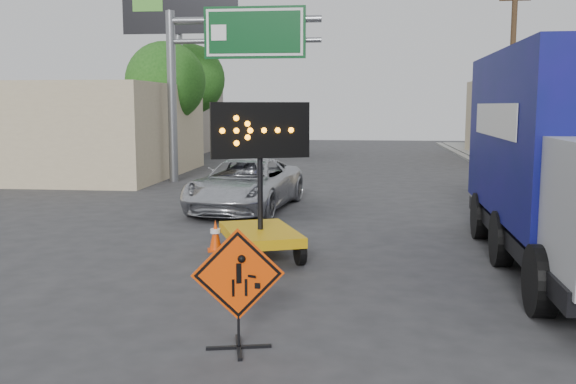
% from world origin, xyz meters
% --- Properties ---
extents(ground, '(100.00, 100.00, 0.00)m').
position_xyz_m(ground, '(0.00, 0.00, 0.00)').
color(ground, '#2D2D30').
rests_on(ground, ground).
extents(curb_right, '(0.40, 60.00, 0.12)m').
position_xyz_m(curb_right, '(7.20, 15.00, 0.06)').
color(curb_right, gray).
rests_on(curb_right, ground).
extents(storefront_left_near, '(14.00, 10.00, 4.00)m').
position_xyz_m(storefront_left_near, '(-14.00, 20.00, 2.00)').
color(storefront_left_near, beige).
rests_on(storefront_left_near, ground).
extents(storefront_left_far, '(12.00, 10.00, 4.40)m').
position_xyz_m(storefront_left_far, '(-15.00, 34.00, 2.20)').
color(storefront_left_far, gray).
rests_on(storefront_left_far, ground).
extents(highway_gantry, '(6.18, 0.38, 6.90)m').
position_xyz_m(highway_gantry, '(-4.43, 17.96, 5.07)').
color(highway_gantry, slate).
rests_on(highway_gantry, ground).
extents(billboard, '(6.10, 0.54, 9.85)m').
position_xyz_m(billboard, '(-8.35, 25.87, 7.35)').
color(billboard, slate).
rests_on(billboard, ground).
extents(utility_pole_far, '(1.80, 0.26, 9.00)m').
position_xyz_m(utility_pole_far, '(8.00, 24.00, 4.68)').
color(utility_pole_far, '#44321D').
rests_on(utility_pole_far, ground).
extents(tree_left_near, '(3.71, 3.71, 6.03)m').
position_xyz_m(tree_left_near, '(-8.00, 22.00, 4.16)').
color(tree_left_near, '#44321D').
rests_on(tree_left_near, ground).
extents(tree_left_far, '(4.10, 4.10, 6.66)m').
position_xyz_m(tree_left_far, '(-9.00, 30.00, 4.60)').
color(tree_left_far, '#44321D').
rests_on(tree_left_far, ground).
extents(construction_sign, '(1.16, 0.83, 1.58)m').
position_xyz_m(construction_sign, '(-0.41, 0.45, 0.83)').
color(construction_sign, black).
rests_on(construction_sign, ground).
extents(arrow_board, '(2.07, 2.56, 3.16)m').
position_xyz_m(arrow_board, '(-0.91, 5.34, 0.70)').
color(arrow_board, '#CA960B').
rests_on(arrow_board, ground).
extents(pickup_truck, '(3.15, 5.69, 1.51)m').
position_xyz_m(pickup_truck, '(-2.32, 11.39, 0.75)').
color(pickup_truck, '#BBBDC3').
rests_on(pickup_truck, ground).
extents(box_truck, '(2.97, 8.82, 4.16)m').
position_xyz_m(box_truck, '(5.07, 5.18, 1.89)').
color(box_truck, black).
rests_on(box_truck, ground).
extents(cone_a, '(0.45, 0.45, 0.81)m').
position_xyz_m(cone_a, '(-0.89, 2.77, 0.40)').
color(cone_a, '#F14105').
rests_on(cone_a, ground).
extents(cone_b, '(0.36, 0.36, 0.62)m').
position_xyz_m(cone_b, '(-1.26, 4.36, 0.31)').
color(cone_b, '#F14105').
rests_on(cone_b, ground).
extents(cone_c, '(0.42, 0.42, 0.68)m').
position_xyz_m(cone_c, '(-1.97, 5.90, 0.34)').
color(cone_c, '#F14105').
rests_on(cone_c, ground).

